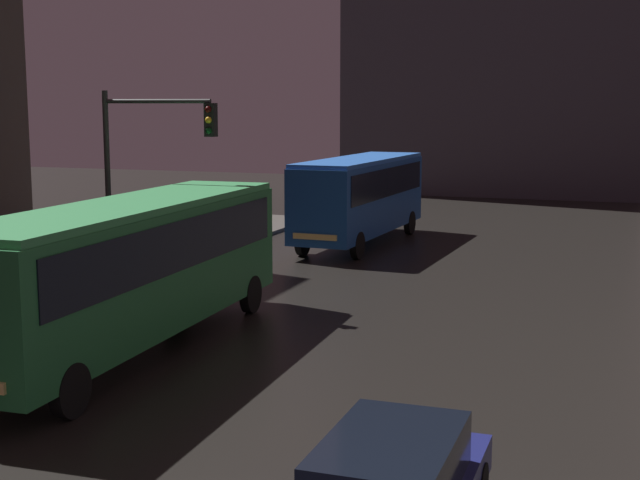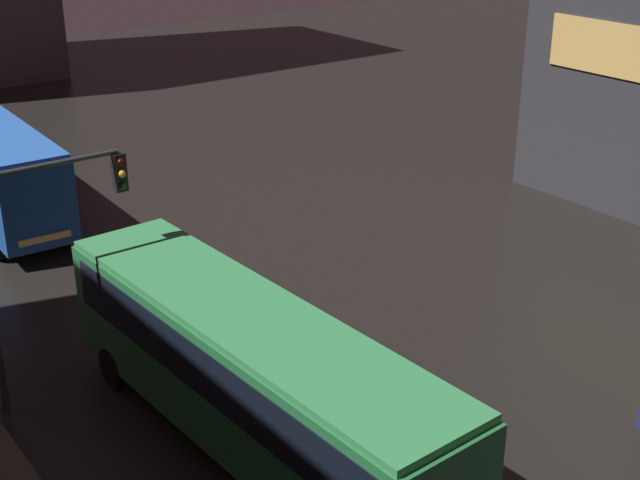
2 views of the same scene
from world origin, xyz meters
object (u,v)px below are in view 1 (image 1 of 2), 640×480
bus_near (132,260)px  traffic_light_main (145,158)px  pedestrian_mid (15,263)px  bus_far (361,191)px

bus_near → traffic_light_main: (-2.44, 4.75, 1.95)m
traffic_light_main → pedestrian_mid: bearing=-144.5°
bus_far → traffic_light_main: (-2.64, -11.79, 1.92)m
traffic_light_main → bus_far: bearing=77.4°
bus_near → pedestrian_mid: (-5.37, 2.67, -0.84)m
bus_far → bus_near: bearing=91.4°
bus_near → pedestrian_mid: bus_near is taller
bus_near → bus_far: 16.54m
pedestrian_mid → traffic_light_main: bearing=168.7°
bus_far → pedestrian_mid: bearing=70.2°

